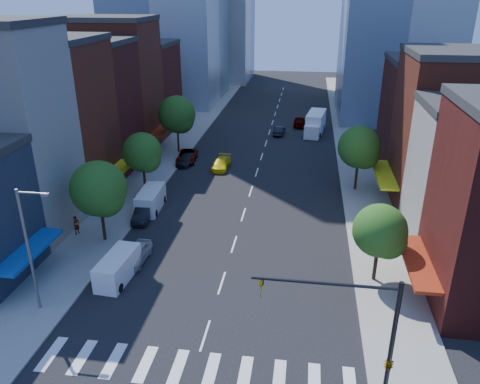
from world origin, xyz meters
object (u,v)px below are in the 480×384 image
object	(u,v)px
traffic_car_oncoming	(279,131)
cargo_van_far	(150,200)
parked_car_third	(187,156)
traffic_car_far	(300,121)
taxi	(221,164)
parked_car_front	(136,254)
parked_car_second	(143,213)
box_truck	(315,124)
parked_car_rear	(186,159)
cargo_van_near	(117,268)
pedestrian_near	(76,225)
pedestrian_far	(136,204)

from	to	relation	value
traffic_car_oncoming	cargo_van_far	bearing A→B (deg)	74.15
parked_car_third	traffic_car_far	world-z (taller)	traffic_car_far
taxi	traffic_car_oncoming	size ratio (longest dim) A/B	1.15
parked_car_front	taxi	distance (m)	22.77
parked_car_second	box_truck	world-z (taller)	box_truck
parked_car_rear	cargo_van_near	size ratio (longest dim) A/B	0.91
cargo_van_near	box_truck	distance (m)	45.63
parked_car_third	traffic_car_oncoming	distance (m)	18.01
parked_car_rear	parked_car_third	bearing A→B (deg)	103.88
parked_car_third	parked_car_rear	world-z (taller)	parked_car_third
cargo_van_far	traffic_car_oncoming	world-z (taller)	cargo_van_far
parked_car_second	parked_car_rear	size ratio (longest dim) A/B	0.96
pedestrian_near	cargo_van_near	bearing A→B (deg)	-109.95
traffic_car_far	pedestrian_near	xyz separation A→B (m)	(-18.98, -40.65, 0.22)
parked_car_front	parked_car_rear	world-z (taller)	parked_car_front
parked_car_front	traffic_car_far	xyz separation A→B (m)	(12.07, 44.23, 0.08)
parked_car_second	parked_car_third	bearing A→B (deg)	85.18
parked_car_front	cargo_van_far	world-z (taller)	cargo_van_far
taxi	traffic_car_oncoming	bearing A→B (deg)	71.35
traffic_car_oncoming	pedestrian_far	world-z (taller)	pedestrian_far
parked_car_rear	box_truck	bearing A→B (deg)	49.38
parked_car_front	pedestrian_far	distance (m)	9.37
traffic_car_oncoming	traffic_car_far	world-z (taller)	traffic_car_far
cargo_van_far	pedestrian_far	distance (m)	1.56
pedestrian_near	traffic_car_far	bearing A→B (deg)	-0.35
cargo_van_far	pedestrian_near	size ratio (longest dim) A/B	2.94
parked_car_third	parked_car_front	bearing A→B (deg)	-91.11
parked_car_front	traffic_car_oncoming	bearing A→B (deg)	77.81
parked_car_second	cargo_van_far	bearing A→B (deg)	85.00
parked_car_second	traffic_car_far	size ratio (longest dim) A/B	0.92
parked_car_front	pedestrian_near	size ratio (longest dim) A/B	2.41
parked_car_third	pedestrian_far	bearing A→B (deg)	-100.17
traffic_car_oncoming	box_truck	xyz separation A→B (m)	(5.44, 1.55, 0.86)
parked_car_rear	cargo_van_far	distance (m)	13.87
cargo_van_near	pedestrian_far	distance (m)	11.84
parked_car_second	box_truck	bearing A→B (deg)	58.37
cargo_van_far	pedestrian_near	xyz separation A→B (m)	(-4.92, -6.18, -0.04)
parked_car_second	box_truck	distance (m)	36.74
box_truck	pedestrian_far	size ratio (longest dim) A/B	5.04
taxi	traffic_car_far	distance (m)	23.50
traffic_car_far	pedestrian_far	world-z (taller)	pedestrian_far
parked_car_third	parked_car_rear	distance (m)	1.00
pedestrian_far	parked_car_second	bearing A→B (deg)	50.42
parked_car_front	cargo_van_far	xyz separation A→B (m)	(-1.99, 9.76, 0.34)
parked_car_front	cargo_van_far	size ratio (longest dim) A/B	0.82
parked_car_second	parked_car_rear	xyz separation A→B (m)	(0.17, 16.08, -0.06)
parked_car_front	parked_car_second	world-z (taller)	parked_car_front
traffic_car_oncoming	taxi	bearing A→B (deg)	74.28
cargo_van_near	box_truck	bearing A→B (deg)	74.67
parked_car_rear	taxi	bearing A→B (deg)	-8.60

